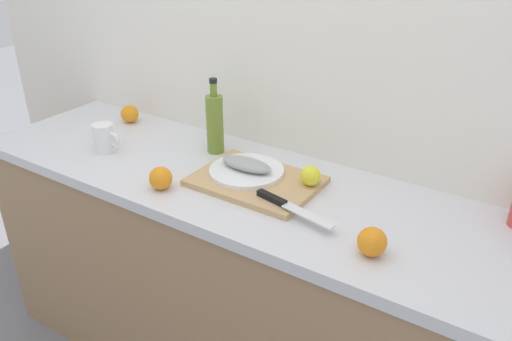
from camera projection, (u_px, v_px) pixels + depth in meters
name	position (u px, v px, depth m)	size (l,w,h in m)	color
back_wall	(279.00, 56.00, 1.84)	(3.20, 0.05, 2.50)	white
kitchen_counter	(231.00, 280.00, 1.96)	(2.00, 0.60, 0.90)	#9E7A56
cutting_board	(256.00, 181.00, 1.71)	(0.41, 0.30, 0.02)	tan
white_plate	(246.00, 171.00, 1.74)	(0.26, 0.26, 0.01)	white
fish_fillet	(246.00, 164.00, 1.73)	(0.19, 0.08, 0.04)	#999E99
chef_knife	(285.00, 204.00, 1.54)	(0.29, 0.08, 0.02)	silver
lemon_0	(311.00, 176.00, 1.65)	(0.07, 0.07, 0.07)	yellow
olive_oil_bottle	(215.00, 123.00, 1.89)	(0.06, 0.06, 0.29)	olive
coffee_mug_0	(104.00, 138.00, 1.92)	(0.12, 0.08, 0.11)	white
orange_0	(161.00, 178.00, 1.67)	(0.08, 0.08, 0.08)	orange
orange_1	(130.00, 114.00, 2.20)	(0.08, 0.08, 0.08)	orange
orange_2	(372.00, 242.00, 1.34)	(0.08, 0.08, 0.08)	orange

